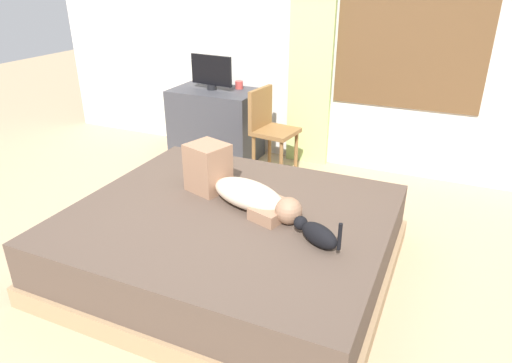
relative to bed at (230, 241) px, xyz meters
name	(u,v)px	position (x,y,z in m)	size (l,w,h in m)	color
ground_plane	(208,279)	(-0.08, -0.18, -0.22)	(16.00, 16.00, 0.00)	tan
back_wall_with_window	(327,18)	(-0.06, 2.20, 1.23)	(6.40, 0.14, 2.90)	silver
bed	(230,241)	(0.00, 0.00, 0.00)	(2.07, 1.82, 0.44)	#997A56
person_lying	(237,186)	(-0.02, 0.15, 0.34)	(0.93, 0.50, 0.34)	#CCB299
cat	(317,234)	(0.63, -0.14, 0.29)	(0.33, 0.23, 0.21)	black
desk	(216,124)	(-1.09, 1.80, 0.15)	(0.90, 0.56, 0.74)	#38383D
tv_monitor	(211,72)	(-1.12, 1.80, 0.70)	(0.48, 0.10, 0.35)	black
cup	(239,85)	(-0.88, 1.95, 0.56)	(0.08, 0.08, 0.08)	#B23D38
chair_by_desk	(269,126)	(-0.38, 1.58, 0.29)	(0.43, 0.43, 0.86)	brown
curtain_left	(312,45)	(-0.15, 2.08, 0.99)	(0.44, 0.06, 2.41)	#ADCC75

